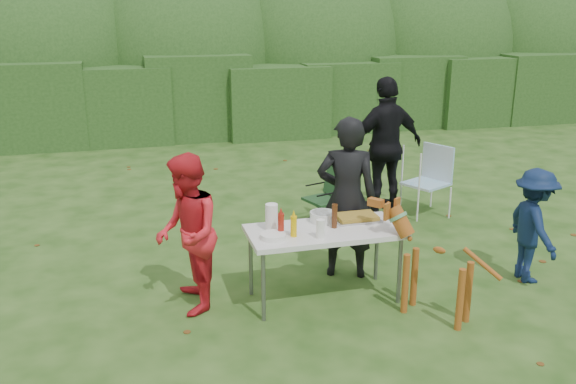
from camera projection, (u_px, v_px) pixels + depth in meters
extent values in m
plane|color=#1E4211|center=(302.00, 298.00, 6.11)|extent=(80.00, 80.00, 0.00)
cube|color=#23471C|center=(198.00, 99.00, 13.24)|extent=(22.00, 1.40, 1.70)
ellipsoid|color=#3D6628|center=(188.00, 58.00, 14.49)|extent=(20.00, 2.60, 3.20)
cube|color=silver|center=(325.00, 232.00, 5.90)|extent=(1.50, 0.70, 0.05)
cylinder|color=slate|center=(263.00, 287.00, 5.58)|extent=(0.04, 0.04, 0.69)
cylinder|color=slate|center=(400.00, 270.00, 5.92)|extent=(0.04, 0.04, 0.69)
cylinder|color=slate|center=(251.00, 263.00, 6.10)|extent=(0.04, 0.04, 0.69)
cylinder|color=slate|center=(377.00, 249.00, 6.44)|extent=(0.04, 0.04, 0.69)
imported|color=black|center=(347.00, 198.00, 6.41)|extent=(0.74, 0.61, 1.74)
imported|color=red|center=(187.00, 234.00, 5.70)|extent=(0.60, 0.76, 1.53)
imported|color=black|center=(386.00, 146.00, 8.41)|extent=(1.17, 0.63, 1.91)
imported|color=#0D1D3F|center=(533.00, 226.00, 6.35)|extent=(0.55, 0.84, 1.22)
cube|color=#B7B7BA|center=(356.00, 219.00, 6.14)|extent=(0.45, 0.30, 0.02)
cube|color=olive|center=(357.00, 216.00, 6.13)|extent=(0.40, 0.26, 0.04)
cylinder|color=#DCAE06|center=(294.00, 226.00, 5.68)|extent=(0.06, 0.06, 0.20)
cylinder|color=maroon|center=(281.00, 224.00, 5.70)|extent=(0.06, 0.06, 0.22)
cylinder|color=#47230F|center=(334.00, 216.00, 5.90)|extent=(0.06, 0.06, 0.24)
cylinder|color=white|center=(272.00, 217.00, 5.84)|extent=(0.12, 0.12, 0.26)
cylinder|color=white|center=(320.00, 229.00, 5.65)|extent=(0.08, 0.08, 0.18)
cylinder|color=silver|center=(323.00, 217.00, 6.09)|extent=(0.26, 0.26, 0.10)
cylinder|color=white|center=(273.00, 236.00, 5.65)|extent=(0.24, 0.24, 0.05)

